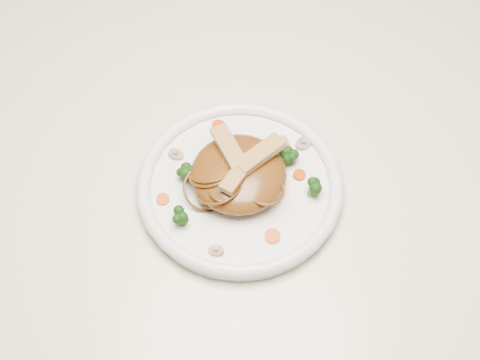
{
  "coord_description": "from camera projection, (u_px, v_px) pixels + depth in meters",
  "views": [
    {
      "loc": [
        -0.01,
        -0.54,
        1.6
      ],
      "look_at": [
        -0.01,
        -0.0,
        0.78
      ],
      "focal_mm": 52.84,
      "sensor_mm": 36.0,
      "label": 1
    }
  ],
  "objects": [
    {
      "name": "mushroom_3",
      "position": [
        283.0,
        142.0,
        1.03
      ],
      "size": [
        0.03,
        0.03,
        0.01
      ],
      "primitive_type": "cylinder",
      "rotation": [
        0.0,
        0.0,
        1.9
      ],
      "color": "gray",
      "rests_on": "plate"
    },
    {
      "name": "mushroom_1",
      "position": [
        303.0,
        143.0,
        1.02
      ],
      "size": [
        0.04,
        0.04,
        0.01
      ],
      "primitive_type": "cylinder",
      "rotation": [
        0.0,
        0.0,
        0.8
      ],
      "color": "gray",
      "rests_on": "plate"
    },
    {
      "name": "chicken_c",
      "position": [
        238.0,
        174.0,
        0.94
      ],
      "size": [
        0.05,
        0.07,
        0.01
      ],
      "primitive_type": "cube",
      "rotation": [
        0.0,
        0.0,
        4.17
      ],
      "color": "tan",
      "rests_on": "noodle_mound"
    },
    {
      "name": "noodle_mound",
      "position": [
        239.0,
        174.0,
        0.97
      ],
      "size": [
        0.14,
        0.14,
        0.04
      ],
      "primitive_type": "ellipsoid",
      "rotation": [
        0.0,
        0.0,
        -0.03
      ],
      "color": "#5D3A11",
      "rests_on": "plate"
    },
    {
      "name": "carrot_2",
      "position": [
        299.0,
        175.0,
        1.0
      ],
      "size": [
        0.02,
        0.02,
        0.0
      ],
      "primitive_type": "cylinder",
      "rotation": [
        0.0,
        0.0,
        -0.39
      ],
      "color": "#DF4108",
      "rests_on": "plate"
    },
    {
      "name": "chicken_a",
      "position": [
        260.0,
        154.0,
        0.96
      ],
      "size": [
        0.07,
        0.07,
        0.01
      ],
      "primitive_type": "cube",
      "rotation": [
        0.0,
        0.0,
        0.73
      ],
      "color": "tan",
      "rests_on": "noodle_mound"
    },
    {
      "name": "mushroom_0",
      "position": [
        216.0,
        251.0,
        0.93
      ],
      "size": [
        0.02,
        0.02,
        0.01
      ],
      "primitive_type": "cylinder",
      "rotation": [
        0.0,
        0.0,
        -0.17
      ],
      "color": "gray",
      "rests_on": "plate"
    },
    {
      "name": "broccoli_0",
      "position": [
        290.0,
        156.0,
        1.0
      ],
      "size": [
        0.03,
        0.03,
        0.03
      ],
      "primitive_type": null,
      "rotation": [
        0.0,
        0.0,
        0.23
      ],
      "color": "#123C0C",
      "rests_on": "plate"
    },
    {
      "name": "chicken_b",
      "position": [
        229.0,
        148.0,
        0.96
      ],
      "size": [
        0.05,
        0.08,
        0.01
      ],
      "primitive_type": "cube",
      "rotation": [
        0.0,
        0.0,
        2.02
      ],
      "color": "tan",
      "rests_on": "noodle_mound"
    },
    {
      "name": "carrot_4",
      "position": [
        272.0,
        236.0,
        0.94
      ],
      "size": [
        0.03,
        0.03,
        0.0
      ],
      "primitive_type": "cylinder",
      "rotation": [
        0.0,
        0.0,
        0.32
      ],
      "color": "#DF4108",
      "rests_on": "plate"
    },
    {
      "name": "carrot_1",
      "position": [
        163.0,
        199.0,
        0.97
      ],
      "size": [
        0.02,
        0.02,
        0.0
      ],
      "primitive_type": "cylinder",
      "rotation": [
        0.0,
        0.0,
        0.16
      ],
      "color": "#DF4108",
      "rests_on": "plate"
    },
    {
      "name": "broccoli_3",
      "position": [
        313.0,
        187.0,
        0.97
      ],
      "size": [
        0.03,
        0.03,
        0.03
      ],
      "primitive_type": null,
      "rotation": [
        0.0,
        0.0,
        -0.0
      ],
      "color": "#123C0C",
      "rests_on": "plate"
    },
    {
      "name": "broccoli_2",
      "position": [
        182.0,
        216.0,
        0.94
      ],
      "size": [
        0.03,
        0.03,
        0.03
      ],
      "primitive_type": null,
      "rotation": [
        0.0,
        0.0,
        -0.21
      ],
      "color": "#123C0C",
      "rests_on": "plate"
    },
    {
      "name": "plate",
      "position": [
        240.0,
        189.0,
        1.0
      ],
      "size": [
        0.37,
        0.37,
        0.02
      ],
      "primitive_type": "cylinder",
      "rotation": [
        0.0,
        0.0,
        0.34
      ],
      "color": "white",
      "rests_on": "table"
    },
    {
      "name": "carrot_3",
      "position": [
        219.0,
        125.0,
        1.04
      ],
      "size": [
        0.02,
        0.02,
        0.0
      ],
      "primitive_type": "cylinder",
      "rotation": [
        0.0,
        0.0,
        -0.15
      ],
      "color": "#DF4108",
      "rests_on": "plate"
    },
    {
      "name": "table",
      "position": [
        248.0,
        223.0,
        1.09
      ],
      "size": [
        1.2,
        0.8,
        0.75
      ],
      "color": "beige",
      "rests_on": "ground"
    },
    {
      "name": "mushroom_2",
      "position": [
        176.0,
        155.0,
        1.01
      ],
      "size": [
        0.03,
        0.03,
        0.01
      ],
      "primitive_type": "cylinder",
      "rotation": [
        0.0,
        0.0,
        -0.39
      ],
      "color": "gray",
      "rests_on": "plate"
    },
    {
      "name": "broccoli_1",
      "position": [
        185.0,
        172.0,
        0.98
      ],
      "size": [
        0.03,
        0.03,
        0.03
      ],
      "primitive_type": null,
      "rotation": [
        0.0,
        0.0,
        -0.33
      ],
      "color": "#123C0C",
      "rests_on": "plate"
    },
    {
      "name": "carrot_0",
      "position": [
        283.0,
        146.0,
        1.02
      ],
      "size": [
        0.02,
        0.02,
        0.0
      ],
      "primitive_type": "cylinder",
      "rotation": [
        0.0,
        0.0,
        0.16
      ],
      "color": "#DF4108",
      "rests_on": "plate"
    }
  ]
}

